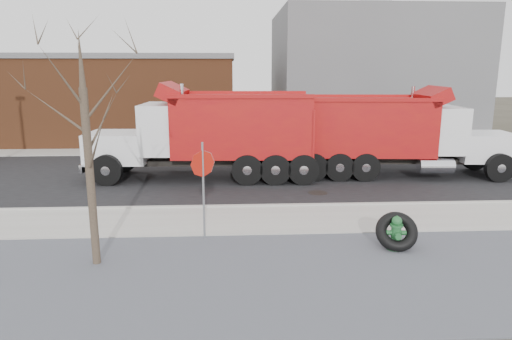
{
  "coord_description": "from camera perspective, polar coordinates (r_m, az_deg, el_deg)",
  "views": [
    {
      "loc": [
        -0.06,
        -12.54,
        4.37
      ],
      "look_at": [
        0.65,
        0.9,
        1.4
      ],
      "focal_mm": 32.0,
      "sensor_mm": 36.0,
      "label": 1
    }
  ],
  "objects": [
    {
      "name": "fire_hydrant",
      "position": [
        11.86,
        17.1,
        -7.7
      ],
      "size": [
        0.49,
        0.48,
        0.87
      ],
      "rotation": [
        0.0,
        0.0,
        -0.09
      ],
      "color": "#276636",
      "rests_on": "ground"
    },
    {
      "name": "truck_tire",
      "position": [
        11.9,
        17.17,
        -7.36
      ],
      "size": [
        1.16,
        1.02,
        0.99
      ],
      "color": "black",
      "rests_on": "ground"
    },
    {
      "name": "sidewalk",
      "position": [
        13.51,
        -2.61,
        -6.31
      ],
      "size": [
        60.0,
        2.5,
        0.06
      ],
      "primitive_type": "cube",
      "color": "#9E9B93",
      "rests_on": "ground"
    },
    {
      "name": "dump_truck_red_b",
      "position": [
        18.46,
        -5.57,
        4.87
      ],
      "size": [
        9.21,
        2.94,
        3.84
      ],
      "rotation": [
        0.0,
        0.0,
        3.1
      ],
      "color": "black",
      "rests_on": "ground"
    },
    {
      "name": "building_grey",
      "position": [
        31.86,
        13.78,
        11.44
      ],
      "size": [
        12.0,
        10.0,
        8.0
      ],
      "color": "slate",
      "rests_on": "ground"
    },
    {
      "name": "stop_sign",
      "position": [
        11.76,
        -6.64,
        -0.42
      ],
      "size": [
        0.59,
        0.42,
        2.58
      ],
      "rotation": [
        0.0,
        0.0,
        0.21
      ],
      "color": "gray",
      "rests_on": "ground"
    },
    {
      "name": "ground",
      "position": [
        13.28,
        -2.6,
        -6.78
      ],
      "size": [
        120.0,
        120.0,
        0.0
      ],
      "primitive_type": "plane",
      "color": "#383328",
      "rests_on": "ground"
    },
    {
      "name": "bare_tree",
      "position": [
        10.48,
        -20.53,
        5.77
      ],
      "size": [
        3.2,
        3.2,
        5.2
      ],
      "color": "#382D23",
      "rests_on": "ground"
    },
    {
      "name": "curb",
      "position": [
        14.74,
        -2.65,
        -4.6
      ],
      "size": [
        60.0,
        0.15,
        0.11
      ],
      "primitive_type": "cube",
      "color": "#9E9B93",
      "rests_on": "ground"
    },
    {
      "name": "building_brick",
      "position": [
        31.21,
        -21.83,
        8.42
      ],
      "size": [
        20.2,
        8.2,
        5.3
      ],
      "color": "brown",
      "rests_on": "ground"
    },
    {
      "name": "far_sidewalk",
      "position": [
        24.92,
        -2.83,
        2.4
      ],
      "size": [
        60.0,
        2.0,
        0.06
      ],
      "primitive_type": "cube",
      "color": "#9E9B93",
      "rests_on": "ground"
    },
    {
      "name": "gravel_verge",
      "position": [
        10.04,
        -2.43,
        -13.29
      ],
      "size": [
        60.0,
        5.0,
        0.03
      ],
      "primitive_type": "cube",
      "color": "slate",
      "rests_on": "ground"
    },
    {
      "name": "dump_truck_red_a",
      "position": [
        19.77,
        16.98,
        4.6
      ],
      "size": [
        9.14,
        3.09,
        3.65
      ],
      "rotation": [
        0.0,
        0.0,
        -0.07
      ],
      "color": "black",
      "rests_on": "ground"
    },
    {
      "name": "road",
      "position": [
        19.34,
        -2.76,
        -0.6
      ],
      "size": [
        60.0,
        9.4,
        0.02
      ],
      "primitive_type": "cube",
      "color": "black",
      "rests_on": "ground"
    }
  ]
}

